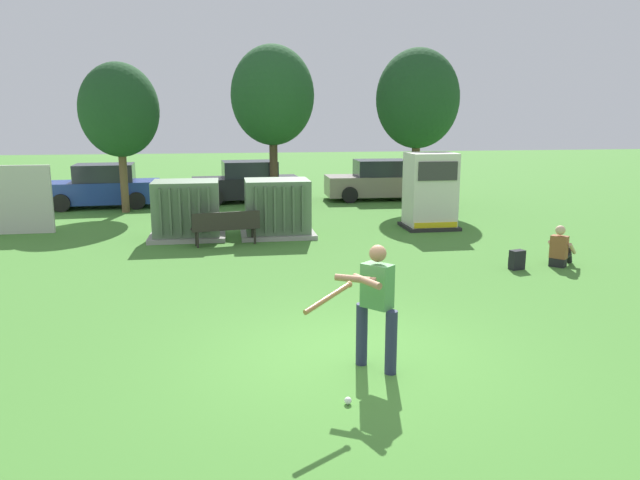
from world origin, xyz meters
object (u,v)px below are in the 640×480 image
generator_enclosure (430,191)px  sports_ball (348,401)px  backpack (517,260)px  parked_car_leftmost (103,187)px  parked_car_right_of_center (378,181)px  parked_car_left_of_center (247,183)px  transformer_mid_west (277,209)px  batter (374,302)px  park_bench (226,226)px  seated_spectator (560,250)px  transformer_west (187,210)px

generator_enclosure → sports_ball: generator_enclosure is taller
backpack → parked_car_leftmost: (-11.01, 11.16, 0.54)m
generator_enclosure → parked_car_right_of_center: generator_enclosure is taller
parked_car_leftmost → parked_car_left_of_center: (5.43, 0.63, 0.00)m
transformer_mid_west → parked_car_right_of_center: bearing=55.4°
transformer_mid_west → parked_car_right_of_center: 8.39m
batter → parked_car_right_of_center: bearing=75.4°
generator_enclosure → park_bench: bearing=-165.7°
transformer_mid_west → batter: bearing=-87.1°
transformer_mid_west → seated_spectator: transformer_mid_west is taller
park_bench → parked_car_leftmost: parked_car_leftmost is taller
park_bench → parked_car_leftmost: 8.85m
generator_enclosure → parked_car_left_of_center: size_ratio=0.53×
transformer_west → backpack: (7.53, -4.74, -0.57)m
seated_spectator → transformer_mid_west: bearing=143.4°
backpack → parked_car_leftmost: bearing=134.6°
seated_spectator → backpack: bearing=-172.7°
seated_spectator → parked_car_right_of_center: size_ratio=0.23×
generator_enclosure → batter: 10.82m
parked_car_leftmost → sports_ball: bearing=-70.6°
park_bench → parked_car_left_of_center: bearing=83.9°
batter → transformer_mid_west: bearing=92.9°
park_bench → parked_car_right_of_center: bearing=52.2°
seated_spectator → parked_car_left_of_center: parked_car_left_of_center is taller
batter → transformer_west: bearing=107.6°
seated_spectator → backpack: (-1.13, -0.15, -0.16)m
batter → parked_car_left_of_center: 16.64m
transformer_west → sports_ball: 10.78m
generator_enclosure → backpack: 5.23m
transformer_west → park_bench: bearing=-47.3°
parked_car_right_of_center → batter: bearing=-104.6°
seated_spectator → parked_car_leftmost: 16.40m
sports_ball → parked_car_right_of_center: 18.00m
transformer_mid_west → parked_car_left_of_center: size_ratio=0.49×
sports_ball → generator_enclosure: bearing=66.3°
seated_spectator → parked_car_right_of_center: bearing=96.8°
sports_ball → backpack: (5.05, 5.73, 0.17)m
backpack → transformer_west: bearing=147.8°
sports_ball → backpack: size_ratio=0.20×
transformer_mid_west → sports_ball: transformer_mid_west is taller
park_bench → parked_car_left_of_center: size_ratio=0.43×
generator_enclosure → batter: bearing=-113.0°
park_bench → batter: 8.62m
backpack → parked_car_right_of_center: size_ratio=0.10×
transformer_west → parked_car_right_of_center: (7.30, 6.86, -0.04)m
generator_enclosure → parked_car_right_of_center: (0.05, 6.45, -0.38)m
parked_car_leftmost → generator_enclosure: bearing=-29.3°
batter → seated_spectator: 7.54m
backpack → batter: bearing=-133.2°
batter → backpack: size_ratio=3.95×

